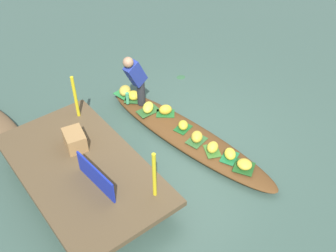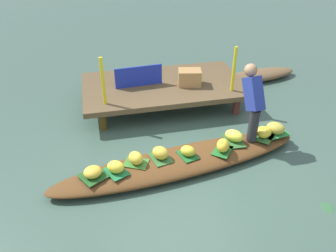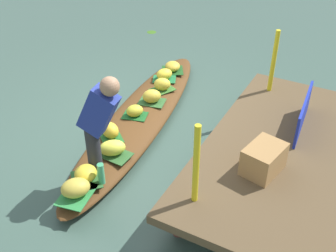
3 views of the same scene
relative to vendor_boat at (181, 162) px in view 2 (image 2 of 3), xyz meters
name	(u,v)px [view 2 (image 2 of 3)]	position (x,y,z in m)	size (l,w,h in m)	color
canal_water	(181,167)	(0.00, 0.00, -0.10)	(40.00, 40.00, 0.00)	#3B5549
dock_platform	(164,86)	(0.19, 2.09, 0.29)	(3.20, 1.80, 0.45)	brown
vendor_boat	(181,162)	(0.00, 0.00, 0.00)	(4.03, 0.76, 0.20)	#573519
moored_boat	(258,75)	(2.59, 2.75, 0.01)	(1.93, 0.55, 0.22)	brown
leaf_mat_0	(234,140)	(0.94, 0.21, 0.11)	(0.43, 0.27, 0.01)	#2F5F2C
banana_bunch_0	(234,136)	(0.94, 0.21, 0.20)	(0.31, 0.21, 0.19)	#E9E544
leaf_mat_1	(93,176)	(-1.32, -0.17, 0.11)	(0.34, 0.33, 0.01)	#1E4F1E
banana_bunch_1	(93,172)	(-1.32, -0.17, 0.18)	(0.24, 0.26, 0.15)	gold
leaf_mat_2	(136,163)	(-0.69, -0.02, 0.11)	(0.35, 0.25, 0.01)	#3C722B
banana_bunch_2	(136,158)	(-0.69, -0.02, 0.20)	(0.25, 0.19, 0.19)	yellow
leaf_mat_3	(222,151)	(0.66, -0.01, 0.11)	(0.36, 0.25, 0.01)	#216529
banana_bunch_3	(223,145)	(0.66, -0.01, 0.21)	(0.26, 0.19, 0.20)	gold
leaf_mat_4	(263,136)	(1.45, 0.21, 0.11)	(0.36, 0.32, 0.01)	#2D612E
banana_bunch_4	(264,132)	(1.45, 0.21, 0.19)	(0.26, 0.24, 0.18)	yellow
leaf_mat_5	(188,155)	(0.10, 0.00, 0.11)	(0.32, 0.24, 0.01)	#1B5C25
banana_bunch_5	(188,151)	(0.10, 0.00, 0.18)	(0.23, 0.18, 0.16)	gold
leaf_mat_6	(161,158)	(-0.31, 0.02, 0.11)	(0.37, 0.27, 0.01)	#32632E
banana_bunch_6	(160,153)	(-0.31, 0.02, 0.20)	(0.26, 0.21, 0.19)	gold
leaf_mat_7	(116,171)	(-0.99, -0.15, 0.11)	(0.35, 0.25, 0.01)	#1D6D39
banana_bunch_7	(116,167)	(-0.99, -0.15, 0.19)	(0.25, 0.20, 0.17)	yellow
leaf_mat_8	(275,133)	(1.69, 0.27, 0.11)	(0.43, 0.31, 0.01)	#2E8640
banana_bunch_8	(275,128)	(1.69, 0.27, 0.20)	(0.31, 0.24, 0.19)	gold
vendor_person	(253,99)	(1.21, 0.28, 0.79)	(0.25, 0.51, 1.21)	#28282D
water_bottle	(257,125)	(1.41, 0.39, 0.23)	(0.07, 0.07, 0.26)	#46AB6F
market_banner	(139,76)	(-0.31, 2.09, 0.55)	(0.93, 0.03, 0.40)	#192AA0
railing_post_west	(103,81)	(-1.01, 1.49, 0.78)	(0.06, 0.06, 0.87)	gold
railing_post_east	(234,69)	(1.39, 1.49, 0.78)	(0.06, 0.06, 0.87)	gold
produce_crate	(190,77)	(0.67, 1.93, 0.50)	(0.44, 0.32, 0.31)	#A27745
drifting_plant_1	(328,207)	(1.70, -1.27, -0.10)	(0.21, 0.17, 0.01)	#305D38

